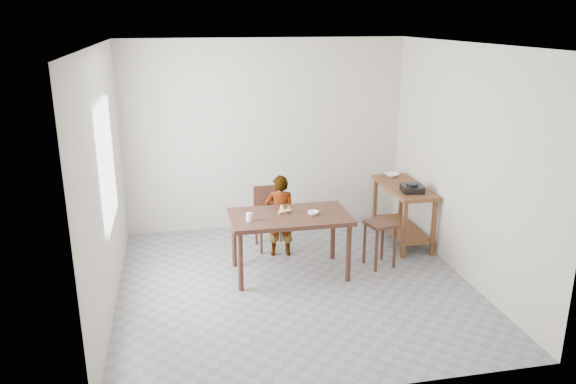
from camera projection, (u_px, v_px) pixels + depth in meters
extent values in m
cube|color=gray|center=(295.00, 286.00, 6.52)|extent=(4.00, 4.00, 0.04)
cube|color=white|center=(296.00, 42.00, 5.70)|extent=(4.00, 4.00, 0.04)
cube|color=beige|center=(265.00, 135.00, 8.00)|extent=(4.00, 0.04, 2.70)
cube|color=beige|center=(352.00, 242.00, 4.22)|extent=(4.00, 0.04, 2.70)
cube|color=beige|center=(102.00, 183.00, 5.72)|extent=(0.04, 4.00, 2.70)
cube|color=beige|center=(465.00, 163.00, 6.50)|extent=(0.04, 4.00, 2.70)
cube|color=white|center=(108.00, 163.00, 5.88)|extent=(0.02, 1.10, 1.30)
imported|color=white|center=(280.00, 216.00, 7.16)|extent=(0.43, 0.31, 1.08)
cylinder|color=white|center=(249.00, 217.00, 6.36)|extent=(0.09, 0.09, 0.09)
imported|color=white|center=(313.00, 213.00, 6.57)|extent=(0.15, 0.15, 0.04)
imported|color=white|center=(392.00, 175.00, 7.95)|extent=(0.23, 0.23, 0.05)
cube|color=black|center=(412.00, 189.00, 7.25)|extent=(0.30, 0.30, 0.09)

